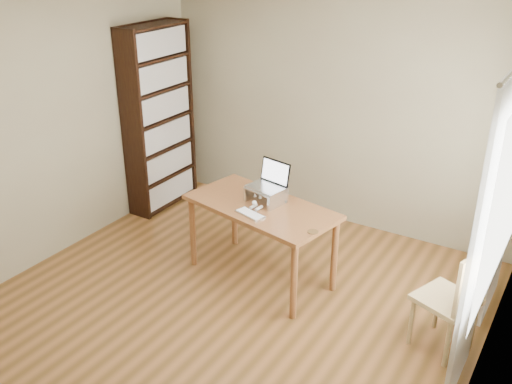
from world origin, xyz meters
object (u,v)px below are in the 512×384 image
at_px(keyboard, 250,214).
at_px(chair, 457,296).
at_px(bookshelf, 159,119).
at_px(laptop, 269,180).
at_px(cat, 269,195).
at_px(desk, 261,215).

distance_m(keyboard, chair, 1.78).
xyz_separation_m(bookshelf, keyboard, (1.84, -1.00, -0.29)).
distance_m(bookshelf, laptop, 1.93).
height_order(bookshelf, laptop, bookshelf).
height_order(laptop, cat, laptop).
bearing_deg(cat, laptop, 136.98).
height_order(laptop, keyboard, laptop).
bearing_deg(laptop, keyboard, -75.01).
bearing_deg(chair, laptop, -167.35).
bearing_deg(desk, chair, 7.57).
height_order(keyboard, cat, cat).
height_order(bookshelf, desk, bookshelf).
distance_m(desk, keyboard, 0.25).
distance_m(bookshelf, chair, 3.76).
bearing_deg(bookshelf, desk, -23.13).
distance_m(desk, laptop, 0.32).
relative_size(bookshelf, keyboard, 7.09).
bearing_deg(cat, keyboard, -83.24).
bearing_deg(keyboard, cat, 105.67).
bearing_deg(bookshelf, chair, -13.92).
bearing_deg(laptop, cat, -38.36).
relative_size(laptop, cat, 0.76).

